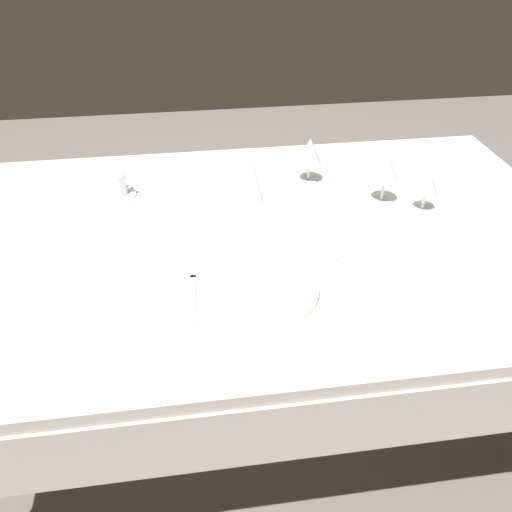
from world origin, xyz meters
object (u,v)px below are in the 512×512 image
at_px(dinner_knife, 329,280).
at_px(coffee_cup_left, 114,184).
at_px(spoon_dessert, 350,275).
at_px(napkin_folded, 253,178).
at_px(wine_glass_left, 310,152).
at_px(dinner_plate, 263,290).
at_px(spoon_soup, 336,273).
at_px(wine_glass_centre, 386,168).
at_px(wine_glass_right, 428,182).
at_px(fork_outer, 193,292).

bearing_deg(dinner_knife, coffee_cup_left, 137.55).
bearing_deg(coffee_cup_left, spoon_dessert, -38.90).
relative_size(dinner_knife, napkin_folded, 1.28).
bearing_deg(wine_glass_left, dinner_plate, -113.02).
height_order(spoon_soup, wine_glass_centre, wine_glass_centre).
bearing_deg(wine_glass_right, wine_glass_centre, 147.58).
xyz_separation_m(fork_outer, wine_glass_left, (0.39, 0.51, 0.10)).
height_order(spoon_dessert, coffee_cup_left, coffee_cup_left).
bearing_deg(napkin_folded, wine_glass_centre, -5.94).
bearing_deg(wine_glass_centre, dinner_plate, -138.06).
bearing_deg(napkin_folded, wine_glass_right, -12.15).
xyz_separation_m(coffee_cup_left, napkin_folded, (0.41, -0.10, 0.04)).
bearing_deg(wine_glass_centre, wine_glass_right, -32.42).
bearing_deg(wine_glass_left, wine_glass_centre, -40.09).
relative_size(dinner_plate, napkin_folded, 1.50).
bearing_deg(coffee_cup_left, dinner_knife, -42.45).
height_order(dinner_knife, napkin_folded, napkin_folded).
height_order(wine_glass_centre, wine_glass_left, wine_glass_centre).
xyz_separation_m(dinner_plate, wine_glass_left, (0.23, 0.53, 0.09)).
bearing_deg(wine_glass_right, spoon_soup, -141.29).
relative_size(fork_outer, dinner_knife, 0.95).
bearing_deg(dinner_knife, dinner_plate, -172.16).
bearing_deg(wine_glass_centre, fork_outer, -148.65).
distance_m(dinner_plate, dinner_knife, 0.16).
height_order(spoon_soup, napkin_folded, napkin_folded).
relative_size(spoon_dessert, wine_glass_left, 1.50).
height_order(fork_outer, wine_glass_centre, wine_glass_centre).
bearing_deg(fork_outer, coffee_cup_left, 113.58).
bearing_deg(coffee_cup_left, wine_glass_centre, -10.21).
height_order(dinner_knife, coffee_cup_left, coffee_cup_left).
bearing_deg(dinner_knife, spoon_soup, 41.47).
height_order(spoon_dessert, wine_glass_left, wine_glass_left).
height_order(wine_glass_left, wine_glass_right, wine_glass_left).
height_order(dinner_plate, spoon_dessert, dinner_plate).
relative_size(dinner_plate, dinner_knife, 1.17).
xyz_separation_m(dinner_knife, wine_glass_centre, (0.25, 0.35, 0.11)).
bearing_deg(dinner_plate, wine_glass_centre, 41.94).
height_order(fork_outer, spoon_soup, spoon_soup).
bearing_deg(spoon_soup, spoon_dessert, -18.22).
bearing_deg(spoon_dessert, wine_glass_left, 89.19).
relative_size(wine_glass_left, napkin_folded, 0.84).
bearing_deg(spoon_soup, dinner_plate, -166.53).
distance_m(spoon_dessert, wine_glass_centre, 0.41).
relative_size(dinner_plate, coffee_cup_left, 2.58).
height_order(spoon_dessert, napkin_folded, napkin_folded).
distance_m(spoon_soup, coffee_cup_left, 0.74).
relative_size(dinner_plate, fork_outer, 1.24).
height_order(fork_outer, napkin_folded, napkin_folded).
bearing_deg(spoon_soup, wine_glass_centre, 55.31).
height_order(wine_glass_centre, napkin_folded, napkin_folded).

